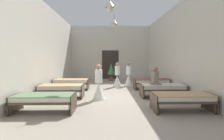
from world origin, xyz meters
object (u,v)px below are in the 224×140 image
at_px(nurse_mid_aisle, 117,78).
at_px(nurse_far_aisle, 99,87).
at_px(bed_left_row_1, 61,88).
at_px(potted_plant, 111,70).
at_px(bed_right_row_0, 182,98).
at_px(bed_right_row_2, 151,81).
at_px(nurse_near_aisle, 129,77).
at_px(patient_seated_primary, 155,78).
at_px(bed_left_row_0, 44,98).
at_px(bed_right_row_1, 162,87).
at_px(bed_left_row_2, 71,82).

distance_m(nurse_mid_aisle, nurse_far_aisle, 3.30).
height_order(bed_left_row_1, potted_plant, potted_plant).
distance_m(bed_left_row_1, nurse_mid_aisle, 3.84).
bearing_deg(bed_right_row_0, nurse_mid_aisle, 111.31).
distance_m(bed_right_row_0, bed_right_row_2, 3.80).
height_order(nurse_near_aisle, patient_seated_primary, nurse_near_aisle).
bearing_deg(bed_left_row_1, potted_plant, 67.21).
bearing_deg(bed_left_row_0, nurse_near_aisle, 56.47).
xyz_separation_m(bed_right_row_1, nurse_near_aisle, (-1.10, 3.13, 0.09)).
relative_size(bed_left_row_1, bed_right_row_2, 1.00).
xyz_separation_m(bed_right_row_0, bed_left_row_2, (-4.44, 3.80, 0.00)).
relative_size(bed_left_row_2, nurse_near_aisle, 1.28).
xyz_separation_m(bed_left_row_0, bed_right_row_2, (4.44, 3.80, 0.00)).
bearing_deg(nurse_mid_aisle, nurse_far_aisle, 3.39).
distance_m(bed_right_row_2, nurse_near_aisle, 1.66).
height_order(nurse_mid_aisle, potted_plant, nurse_mid_aisle).
relative_size(bed_right_row_0, bed_right_row_1, 1.00).
bearing_deg(potted_plant, bed_left_row_0, -107.26).
bearing_deg(bed_right_row_1, bed_left_row_0, -156.82).
relative_size(patient_seated_primary, potted_plant, 0.58).
bearing_deg(nurse_near_aisle, potted_plant, 14.34).
height_order(bed_right_row_1, potted_plant, potted_plant).
bearing_deg(bed_left_row_0, potted_plant, 72.74).
height_order(bed_left_row_0, nurse_mid_aisle, nurse_mid_aisle).
relative_size(bed_left_row_0, bed_left_row_2, 1.00).
distance_m(bed_left_row_0, nurse_far_aisle, 2.27).
xyz_separation_m(bed_left_row_2, potted_plant, (2.27, 3.50, 0.41)).
xyz_separation_m(bed_left_row_1, bed_left_row_2, (0.00, 1.90, 0.00)).
bearing_deg(bed_left_row_2, potted_plant, 57.05).
xyz_separation_m(nurse_near_aisle, patient_seated_primary, (0.75, -3.18, 0.34)).
height_order(bed_left_row_0, nurse_far_aisle, nurse_far_aisle).
xyz_separation_m(bed_left_row_2, nurse_mid_aisle, (2.60, 0.92, 0.09)).
distance_m(bed_left_row_1, bed_right_row_2, 4.83).
xyz_separation_m(bed_left_row_0, bed_left_row_2, (0.00, 3.80, 0.00)).
height_order(bed_left_row_1, bed_right_row_2, same).
bearing_deg(bed_right_row_2, bed_right_row_1, -90.00).
distance_m(bed_left_row_1, nurse_far_aisle, 1.68).
height_order(bed_left_row_1, nurse_near_aisle, nurse_near_aisle).
xyz_separation_m(bed_left_row_0, potted_plant, (2.27, 7.30, 0.41)).
bearing_deg(bed_right_row_1, potted_plant, 111.89).
bearing_deg(nurse_near_aisle, nurse_far_aisle, 143.19).
distance_m(bed_left_row_0, bed_left_row_2, 3.80).
height_order(bed_left_row_0, bed_right_row_2, same).
bearing_deg(bed_left_row_2, bed_right_row_1, -23.18).
height_order(bed_right_row_0, nurse_mid_aisle, nurse_mid_aisle).
height_order(bed_right_row_1, patient_seated_primary, patient_seated_primary).
distance_m(bed_right_row_1, nurse_mid_aisle, 3.37).
xyz_separation_m(bed_right_row_1, potted_plant, (-2.17, 5.40, 0.41)).
relative_size(bed_right_row_2, nurse_near_aisle, 1.28).
bearing_deg(bed_right_row_1, nurse_mid_aisle, 123.13).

